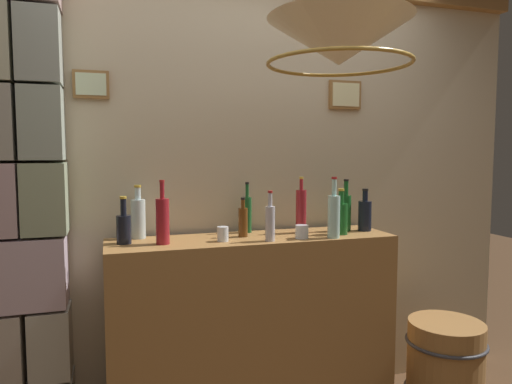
% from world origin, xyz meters
% --- Properties ---
extents(panelled_rear_partition, '(3.70, 0.15, 2.62)m').
position_xyz_m(panelled_rear_partition, '(0.00, 1.10, 1.39)').
color(panelled_rear_partition, '#BCAD8E').
rests_on(panelled_rear_partition, ground).
extents(stone_pillar, '(0.44, 0.29, 2.55)m').
position_xyz_m(stone_pillar, '(-1.16, 0.97, 1.28)').
color(stone_pillar, gray).
rests_on(stone_pillar, ground).
extents(bar_shelf_unit, '(1.55, 0.41, 1.05)m').
position_xyz_m(bar_shelf_unit, '(0.00, 0.82, 0.53)').
color(bar_shelf_unit, olive).
rests_on(bar_shelf_unit, ground).
extents(liquor_bottle_mezcal, '(0.08, 0.08, 0.25)m').
position_xyz_m(liquor_bottle_mezcal, '(0.68, 0.82, 1.15)').
color(liquor_bottle_mezcal, black).
rests_on(liquor_bottle_mezcal, bar_shelf_unit).
extents(liquor_bottle_vodka, '(0.07, 0.07, 0.24)m').
position_xyz_m(liquor_bottle_vodka, '(-0.67, 0.84, 1.13)').
color(liquor_bottle_vodka, black).
rests_on(liquor_bottle_vodka, bar_shelf_unit).
extents(liquor_bottle_rum, '(0.06, 0.06, 0.32)m').
position_xyz_m(liquor_bottle_rum, '(0.30, 0.87, 1.18)').
color(liquor_bottle_rum, maroon).
rests_on(liquor_bottle_rum, bar_shelf_unit).
extents(liquor_bottle_gin, '(0.07, 0.07, 0.32)m').
position_xyz_m(liquor_bottle_gin, '(-0.49, 0.77, 1.17)').
color(liquor_bottle_gin, maroon).
rests_on(liquor_bottle_gin, bar_shelf_unit).
extents(liquor_bottle_bourbon, '(0.07, 0.07, 0.33)m').
position_xyz_m(liquor_bottle_bourbon, '(0.41, 0.67, 1.17)').
color(liquor_bottle_bourbon, '#A6D4CA').
rests_on(liquor_bottle_bourbon, bar_shelf_unit).
extents(liquor_bottle_tequila, '(0.05, 0.05, 0.29)m').
position_xyz_m(liquor_bottle_tequila, '(0.01, 0.97, 1.16)').
color(liquor_bottle_tequila, '#194E24').
rests_on(liquor_bottle_tequila, bar_shelf_unit).
extents(liquor_bottle_brandy, '(0.05, 0.05, 0.22)m').
position_xyz_m(liquor_bottle_brandy, '(-0.05, 0.85, 1.14)').
color(liquor_bottle_brandy, '#593312').
rests_on(liquor_bottle_brandy, bar_shelf_unit).
extents(liquor_bottle_sherry, '(0.08, 0.08, 0.26)m').
position_xyz_m(liquor_bottle_sherry, '(0.49, 0.75, 1.15)').
color(liquor_bottle_sherry, '#1A5420').
rests_on(liquor_bottle_sherry, bar_shelf_unit).
extents(liquor_bottle_port, '(0.08, 0.08, 0.29)m').
position_xyz_m(liquor_bottle_port, '(-0.59, 0.97, 1.16)').
color(liquor_bottle_port, silver).
rests_on(liquor_bottle_port, bar_shelf_unit).
extents(liquor_bottle_whiskey, '(0.06, 0.06, 0.30)m').
position_xyz_m(liquor_bottle_whiskey, '(0.58, 0.85, 1.17)').
color(liquor_bottle_whiskey, '#175321').
rests_on(liquor_bottle_whiskey, bar_shelf_unit).
extents(liquor_bottle_scotch, '(0.05, 0.05, 0.26)m').
position_xyz_m(liquor_bottle_scotch, '(0.05, 0.69, 1.15)').
color(liquor_bottle_scotch, '#B7B5BE').
rests_on(liquor_bottle_scotch, bar_shelf_unit).
extents(glass_tumbler_rocks, '(0.06, 0.06, 0.08)m').
position_xyz_m(glass_tumbler_rocks, '(-0.18, 0.75, 1.09)').
color(glass_tumbler_rocks, silver).
rests_on(glass_tumbler_rocks, bar_shelf_unit).
extents(glass_tumbler_highball, '(0.07, 0.07, 0.07)m').
position_xyz_m(glass_tumbler_highball, '(0.24, 0.71, 1.09)').
color(glass_tumbler_highball, silver).
rests_on(glass_tumbler_highball, bar_shelf_unit).
extents(pendant_lamp, '(0.60, 0.60, 0.46)m').
position_xyz_m(pendant_lamp, '(0.18, 0.20, 1.95)').
color(pendant_lamp, '#EFE5C6').
extents(wooden_barrel, '(0.46, 0.46, 0.53)m').
position_xyz_m(wooden_barrel, '(1.10, 0.59, 0.27)').
color(wooden_barrel, olive).
rests_on(wooden_barrel, ground).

